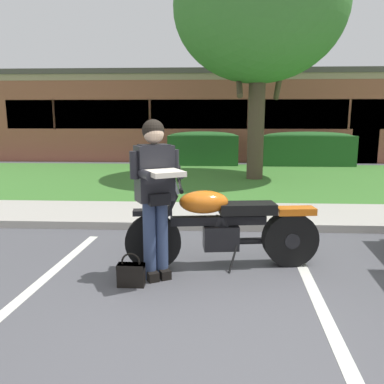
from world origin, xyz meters
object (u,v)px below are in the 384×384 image
(handbag, at_px, (131,273))
(hedge_center_left, at_px, (307,148))
(brick_building, at_px, (240,116))
(motorcycle, at_px, (229,226))
(shade_tree, at_px, (260,8))
(rider_person, at_px, (155,187))
(hedge_left, at_px, (203,148))

(handbag, xyz_separation_m, hedge_center_left, (4.19, 10.12, 0.51))
(brick_building, bearing_deg, motorcycle, -94.33)
(motorcycle, distance_m, handbag, 1.24)
(motorcycle, bearing_deg, handbag, -149.97)
(shade_tree, height_order, hedge_center_left, shade_tree)
(motorcycle, distance_m, rider_person, 1.02)
(rider_person, distance_m, brick_building, 15.82)
(hedge_left, bearing_deg, hedge_center_left, 0.00)
(handbag, relative_size, hedge_center_left, 0.11)
(hedge_left, xyz_separation_m, hedge_center_left, (3.68, 0.00, 0.00))
(rider_person, xyz_separation_m, shade_tree, (1.77, 6.74, 3.46))
(shade_tree, distance_m, hedge_left, 5.18)
(handbag, xyz_separation_m, shade_tree, (2.01, 6.96, 4.32))
(rider_person, distance_m, handbag, 0.92)
(handbag, bearing_deg, motorcycle, 30.03)
(handbag, height_order, shade_tree, shade_tree)
(motorcycle, xyz_separation_m, hedge_center_left, (3.15, 9.53, 0.16))
(motorcycle, height_order, rider_person, rider_person)
(shade_tree, xyz_separation_m, brick_building, (0.18, 8.95, -2.69))
(rider_person, relative_size, hedge_left, 0.69)
(hedge_left, bearing_deg, motorcycle, -86.83)
(rider_person, xyz_separation_m, hedge_left, (0.27, 9.90, -0.36))
(rider_person, height_order, shade_tree, shade_tree)
(motorcycle, distance_m, hedge_center_left, 10.04)
(rider_person, distance_m, shade_tree, 7.78)
(motorcycle, height_order, handbag, motorcycle)
(motorcycle, bearing_deg, hedge_center_left, 71.68)
(rider_person, bearing_deg, shade_tree, 75.27)
(motorcycle, height_order, hedge_center_left, motorcycle)
(hedge_left, relative_size, hedge_center_left, 0.78)
(motorcycle, bearing_deg, hedge_left, 93.17)
(hedge_center_left, bearing_deg, shade_tree, -124.52)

